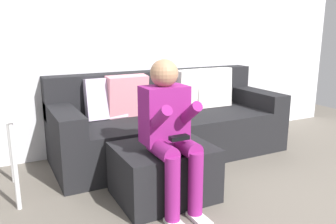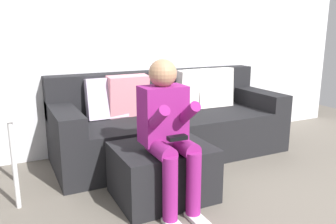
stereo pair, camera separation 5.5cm
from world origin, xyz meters
The scene contains 4 objects.
wall_back centered at (0.00, 2.27, 1.27)m, with size 5.35×0.10×2.53m, color silver.
couch_sectional centered at (-0.09, 1.82, 0.34)m, with size 2.46×0.93×0.90m.
ottoman centered at (-0.59, 0.92, 0.22)m, with size 0.75×0.62×0.43m, color black.
person_seated centered at (-0.63, 0.75, 0.64)m, with size 0.34×0.59×1.12m.
Camera 1 is at (-1.74, -1.40, 1.33)m, focal length 36.95 mm.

